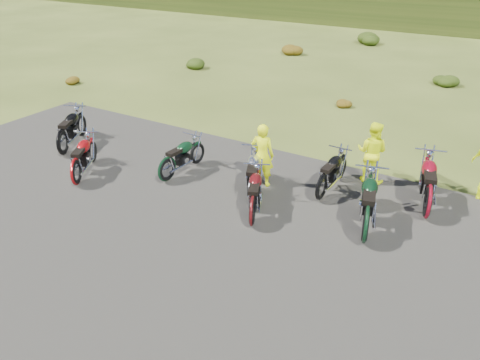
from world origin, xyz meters
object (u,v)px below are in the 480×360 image
Objects in this scene: motorcycle_7 at (363,242)px; person_middle at (262,156)px; motorcycle_0 at (65,155)px; motorcycle_3 at (250,207)px.

person_middle is (-3.18, 1.17, 0.85)m from motorcycle_7.
motorcycle_0 is at bearing 3.07° from person_middle.
person_middle is (-0.32, 1.16, 0.85)m from motorcycle_3.
motorcycle_7 reaches higher than motorcycle_3.
motorcycle_0 is at bearing 75.92° from motorcycle_7.
motorcycle_7 is at bearing 150.28° from person_middle.
motorcycle_3 is (6.44, 0.22, 0.00)m from motorcycle_0.
motorcycle_0 is 1.02× the size of motorcycle_3.
motorcycle_3 is at bearing 74.42° from motorcycle_7.
motorcycle_3 is at bearing 96.01° from person_middle.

